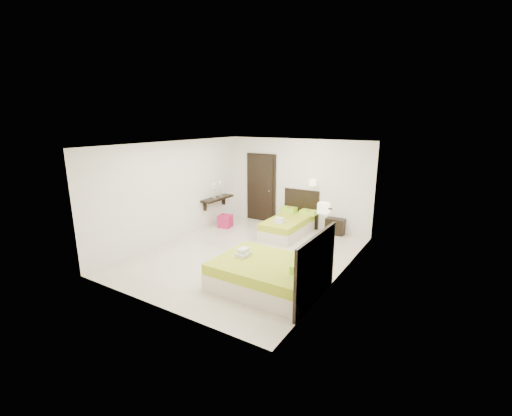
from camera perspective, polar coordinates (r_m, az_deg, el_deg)
The scene contains 7 objects.
floor at distance 8.23m, azimuth -1.71°, elevation -7.79°, with size 5.50×5.50×0.00m, color beige.
bed_single at distance 9.63m, azimuth 5.55°, elevation -2.73°, with size 1.09×1.82×1.50m.
bed_double at distance 6.59m, azimuth 2.47°, elevation -10.93°, with size 2.00×1.70×1.65m.
nightstand at distance 9.93m, azimuth 13.20°, elevation -2.86°, with size 0.51×0.45×0.45m, color black.
ottoman at distance 10.28m, azimuth -5.16°, elevation -2.17°, with size 0.37×0.37×0.37m, color #A51647.
door at distance 10.74m, azimuth 0.84°, elevation 3.37°, with size 1.02×0.15×2.14m.
console_shelf at distance 10.40m, azimuth -6.48°, elevation 1.59°, with size 0.35×1.20×0.78m.
Camera 1 is at (4.22, -6.35, 3.12)m, focal length 24.00 mm.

